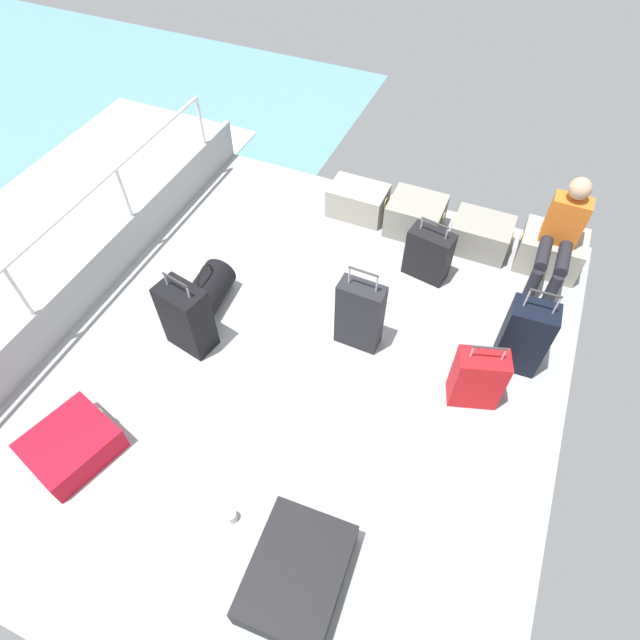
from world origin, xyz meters
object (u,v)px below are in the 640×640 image
(suitcase_3, at_px, (360,315))
(cargo_crate_3, at_px, (550,251))
(cargo_crate_0, at_px, (358,201))
(cargo_crate_1, at_px, (415,216))
(suitcase_5, at_px, (297,574))
(suitcase_1, at_px, (187,318))
(suitcase_4, at_px, (524,337))
(passenger_seated, at_px, (561,233))
(suitcase_6, at_px, (428,254))
(paper_cup, at_px, (231,516))
(suitcase_0, at_px, (71,445))
(cargo_crate_2, at_px, (481,235))
(suitcase_2, at_px, (477,378))
(duffel_bag, at_px, (208,291))

(suitcase_3, bearing_deg, cargo_crate_3, 49.70)
(cargo_crate_0, relative_size, cargo_crate_1, 1.08)
(suitcase_5, bearing_deg, suitcase_1, 139.94)
(cargo_crate_0, bearing_deg, suitcase_5, -75.09)
(cargo_crate_3, bearing_deg, suitcase_4, -93.17)
(passenger_seated, xyz_separation_m, suitcase_4, (-0.08, -1.17, -0.21))
(suitcase_6, xyz_separation_m, paper_cup, (-0.58, -2.94, -0.22))
(suitcase_0, bearing_deg, suitcase_6, 56.59)
(cargo_crate_2, xyz_separation_m, suitcase_5, (-0.38, -3.72, -0.04))
(cargo_crate_0, relative_size, cargo_crate_3, 1.02)
(suitcase_2, bearing_deg, paper_cup, -128.44)
(duffel_bag, bearing_deg, cargo_crate_0, 65.57)
(suitcase_5, relative_size, duffel_bag, 1.43)
(cargo_crate_1, xyz_separation_m, cargo_crate_2, (0.71, -0.00, -0.02))
(cargo_crate_1, relative_size, suitcase_1, 0.73)
(suitcase_2, distance_m, duffel_bag, 2.56)
(cargo_crate_0, distance_m, cargo_crate_3, 2.07)
(suitcase_1, bearing_deg, suitcase_0, -101.69)
(cargo_crate_1, xyz_separation_m, suitcase_3, (-0.02, -1.66, 0.17))
(cargo_crate_0, bearing_deg, cargo_crate_3, 0.02)
(suitcase_3, distance_m, suitcase_4, 1.39)
(cargo_crate_0, xyz_separation_m, cargo_crate_3, (2.07, 0.00, 0.02))
(cargo_crate_0, xyz_separation_m, suitcase_5, (0.99, -3.74, -0.03))
(paper_cup, bearing_deg, cargo_crate_0, 96.19)
(suitcase_2, height_order, suitcase_6, suitcase_2)
(cargo_crate_1, distance_m, suitcase_5, 3.73)
(suitcase_0, bearing_deg, suitcase_2, 32.32)
(suitcase_5, xyz_separation_m, suitcase_6, (-0.03, 3.12, 0.13))
(cargo_crate_0, height_order, cargo_crate_3, cargo_crate_3)
(suitcase_6, bearing_deg, suitcase_5, -89.51)
(suitcase_0, xyz_separation_m, suitcase_6, (1.96, 2.97, 0.15))
(suitcase_1, xyz_separation_m, suitcase_5, (1.72, -1.45, -0.21))
(suitcase_2, bearing_deg, suitcase_0, -147.68)
(suitcase_4, height_order, suitcase_5, suitcase_4)
(cargo_crate_3, relative_size, passenger_seated, 0.59)
(cargo_crate_2, bearing_deg, suitcase_0, -123.56)
(cargo_crate_0, bearing_deg, cargo_crate_1, -1.41)
(cargo_crate_3, height_order, duffel_bag, duffel_bag)
(cargo_crate_1, distance_m, suitcase_1, 2.67)
(suitcase_4, bearing_deg, paper_cup, -126.15)
(cargo_crate_0, bearing_deg, passenger_seated, -5.02)
(cargo_crate_3, bearing_deg, suitcase_0, -130.50)
(passenger_seated, bearing_deg, suitcase_2, -101.42)
(suitcase_5, bearing_deg, suitcase_3, 99.66)
(suitcase_3, xyz_separation_m, duffel_bag, (-1.47, -0.14, -0.19))
(suitcase_1, distance_m, suitcase_2, 2.49)
(suitcase_2, bearing_deg, cargo_crate_1, 119.97)
(suitcase_3, xyz_separation_m, paper_cup, (-0.26, -1.88, -0.31))
(duffel_bag, bearing_deg, suitcase_0, -95.40)
(suitcase_4, bearing_deg, suitcase_3, -166.44)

